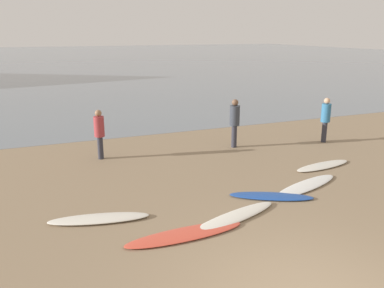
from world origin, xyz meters
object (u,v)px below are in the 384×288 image
(surfboard_1, at_px, (185,234))
(surfboard_5, at_px, (323,166))
(person_0, at_px, (99,130))
(person_2, at_px, (235,119))
(surfboard_4, at_px, (306,186))
(surfboard_2, at_px, (234,217))
(surfboard_3, at_px, (271,196))
(surfboard_0, at_px, (99,219))
(person_1, at_px, (326,116))

(surfboard_1, xyz_separation_m, surfboard_5, (5.34, 2.36, -0.00))
(person_0, relative_size, person_2, 0.93)
(surfboard_1, bearing_deg, surfboard_5, 22.28)
(surfboard_4, bearing_deg, surfboard_5, 19.12)
(surfboard_2, bearing_deg, person_2, 44.72)
(surfboard_3, bearing_deg, person_0, 153.44)
(surfboard_4, distance_m, surfboard_5, 1.85)
(surfboard_3, height_order, person_2, person_2)
(surfboard_0, distance_m, person_0, 4.50)
(surfboard_5, bearing_deg, surfboard_3, -160.87)
(surfboard_2, height_order, person_2, person_2)
(surfboard_3, bearing_deg, surfboard_0, -156.55)
(person_1, relative_size, person_2, 0.96)
(surfboard_0, height_order, surfboard_3, surfboard_0)
(surfboard_1, bearing_deg, surfboard_2, 11.89)
(surfboard_2, xyz_separation_m, surfboard_4, (2.62, 0.93, -0.01))
(surfboard_3, bearing_deg, surfboard_2, -125.88)
(surfboard_5, height_order, person_2, person_2)
(surfboard_3, bearing_deg, surfboard_4, 39.88)
(surfboard_3, xyz_separation_m, person_1, (4.58, 3.62, 0.92))
(surfboard_2, xyz_separation_m, surfboard_3, (1.38, 0.67, -0.01))
(surfboard_2, distance_m, person_2, 5.66)
(surfboard_5, xyz_separation_m, person_1, (1.87, 2.23, 0.92))
(surfboard_2, distance_m, surfboard_5, 4.58)
(surfboard_0, xyz_separation_m, surfboard_4, (5.34, -0.08, -0.02))
(person_0, xyz_separation_m, person_1, (7.89, -1.06, 0.03))
(surfboard_3, bearing_deg, person_2, 102.08)
(surfboard_1, distance_m, surfboard_2, 1.28)
(surfboard_3, relative_size, surfboard_4, 0.84)
(surfboard_3, bearing_deg, surfboard_5, 55.22)
(surfboard_1, height_order, person_0, person_0)
(surfboard_1, bearing_deg, surfboard_3, 18.74)
(person_1, xyz_separation_m, person_2, (-3.36, 0.64, 0.04))
(surfboard_3, xyz_separation_m, surfboard_4, (1.24, 0.26, -0.00))
(surfboard_3, distance_m, surfboard_5, 3.04)
(surfboard_2, xyz_separation_m, surfboard_5, (4.09, 2.06, -0.01))
(surfboard_2, relative_size, surfboard_3, 1.20)
(person_0, distance_m, person_2, 4.56)
(surfboard_4, height_order, person_0, person_0)
(surfboard_0, relative_size, person_0, 1.36)
(surfboard_4, xyz_separation_m, surfboard_5, (1.47, 1.13, 0.00))
(surfboard_4, distance_m, person_1, 4.83)
(surfboard_3, height_order, surfboard_5, surfboard_3)
(person_0, bearing_deg, surfboard_0, 34.24)
(surfboard_1, relative_size, surfboard_4, 1.03)
(surfboard_4, xyz_separation_m, person_1, (3.34, 3.36, 0.93))
(surfboard_1, bearing_deg, surfboard_4, 16.08)
(surfboard_2, bearing_deg, surfboard_5, 9.30)
(surfboard_0, bearing_deg, surfboard_3, 7.55)
(surfboard_1, relative_size, person_2, 1.47)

